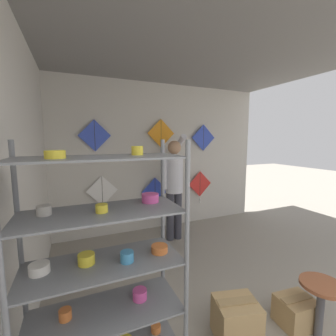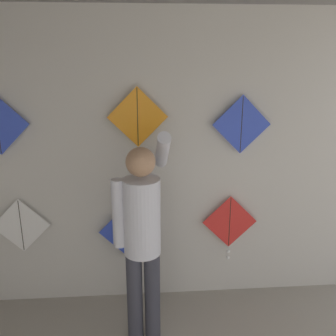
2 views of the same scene
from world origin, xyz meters
name	(u,v)px [view 1 (image 1 of 2)]	position (x,y,z in m)	size (l,w,h in m)	color
back_panel	(155,158)	(0.00, 4.18, 1.40)	(4.54, 0.06, 2.80)	beige
left_panel	(13,186)	(-1.90, 2.07, 1.40)	(0.06, 4.95, 2.80)	beige
ceiling_slab	(225,32)	(0.00, 2.07, 2.82)	(4.54, 4.95, 0.04)	gray
shelf_rack	(105,267)	(-1.32, 1.44, 0.96)	(0.97, 0.43, 1.75)	slate
shopkeeper	(174,181)	(0.12, 3.54, 1.04)	(0.47, 0.64, 1.85)	#383842
cardboard_box	(236,320)	(-0.22, 1.49, 0.18)	(0.43, 0.39, 0.36)	tan
cardboard_box_spare	(296,311)	(0.40, 1.38, 0.13)	(0.35, 0.31, 0.27)	tan
stool	(321,295)	(0.46, 1.20, 0.41)	(0.36, 0.36, 0.52)	#4C4C51
kite_0	(102,191)	(-1.02, 4.09, 0.85)	(0.54, 0.01, 0.54)	white
kite_1	(155,191)	(-0.03, 4.09, 0.75)	(0.54, 0.01, 0.54)	blue
kite_2	(200,185)	(0.98, 4.09, 0.79)	(0.54, 0.04, 0.68)	red
kite_3	(95,136)	(-1.11, 4.09, 1.82)	(0.54, 0.01, 0.54)	blue
kite_4	(161,133)	(0.10, 4.09, 1.86)	(0.54, 0.01, 0.54)	orange
kite_5	(203,138)	(1.04, 4.09, 1.78)	(0.54, 0.01, 0.54)	blue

